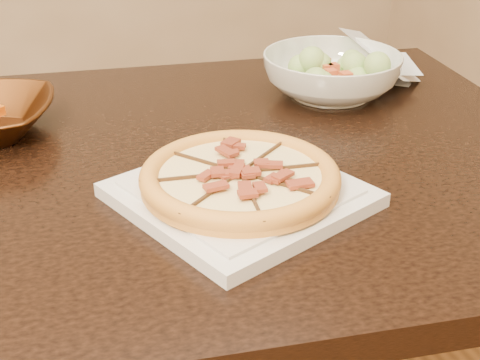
# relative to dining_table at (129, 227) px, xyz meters

# --- Properties ---
(dining_table) EXTENTS (1.40, 1.00, 0.75)m
(dining_table) POSITION_rel_dining_table_xyz_m (0.00, 0.00, 0.00)
(dining_table) COLOR black
(dining_table) RESTS_ON floor
(plate) EXTENTS (0.34, 0.34, 0.02)m
(plate) POSITION_rel_dining_table_xyz_m (0.12, -0.17, 0.12)
(plate) COLOR silver
(plate) RESTS_ON dining_table
(pizza) EXTENTS (0.25, 0.25, 0.03)m
(pizza) POSITION_rel_dining_table_xyz_m (0.12, -0.17, 0.14)
(pizza) COLOR #DD9043
(pizza) RESTS_ON plate
(salad_bowl) EXTENTS (0.26, 0.26, 0.07)m
(salad_bowl) POSITION_rel_dining_table_xyz_m (0.39, 0.14, 0.15)
(salad_bowl) COLOR silver
(salad_bowl) RESTS_ON dining_table
(salad) EXTENTS (0.12, 0.12, 0.04)m
(salad) POSITION_rel_dining_table_xyz_m (0.39, 0.13, 0.20)
(salad) COLOR #8DBF63
(salad) RESTS_ON salad_bowl
(cling_film) EXTENTS (0.18, 0.16, 0.05)m
(cling_film) POSITION_rel_dining_table_xyz_m (0.52, 0.18, 0.14)
(cling_film) COLOR silver
(cling_film) RESTS_ON dining_table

